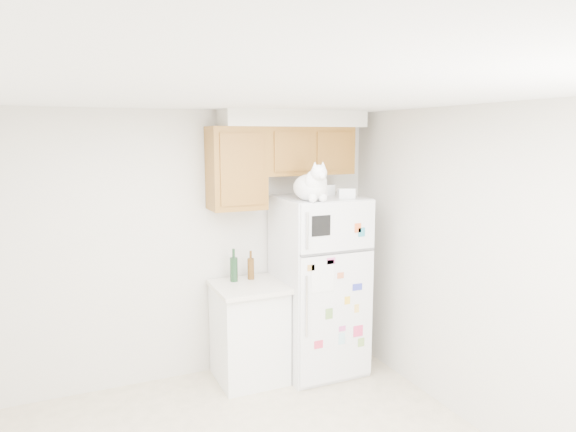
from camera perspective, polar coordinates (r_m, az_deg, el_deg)
room_shell at (r=3.13m, az=-3.27°, el=-2.02°), size 3.84×4.04×2.52m
refrigerator at (r=4.98m, az=3.46°, el=-7.63°), size 0.76×0.78×1.70m
base_counter at (r=4.91m, az=-4.35°, el=-12.67°), size 0.64×0.64×0.92m
cat at (r=4.51m, az=2.71°, el=3.38°), size 0.35×0.51×0.36m
storage_box_back at (r=4.99m, az=4.13°, el=2.94°), size 0.21×0.18×0.10m
storage_box_front at (r=4.76m, az=6.47°, el=2.55°), size 0.18×0.15×0.09m
bottle_green at (r=4.82m, az=-6.05°, el=-5.45°), size 0.07×0.07×0.31m
bottle_amber at (r=4.88m, az=-4.16°, el=-5.45°), size 0.06×0.06×0.27m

